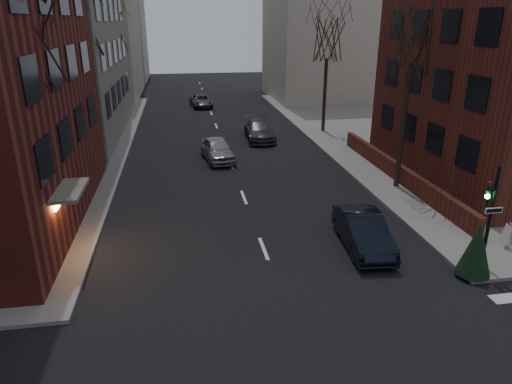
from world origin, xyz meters
TOP-DOWN VIEW (x-y plane):
  - low_wall_right at (9.30, 19.00)m, footprint 0.35×16.00m
  - building_distant_la at (-15.00, 55.00)m, footprint 14.00×16.00m
  - building_distant_ra at (15.00, 50.00)m, footprint 14.00×14.00m
  - building_distant_lb at (-13.00, 72.00)m, footprint 10.00×12.00m
  - traffic_signal at (7.94, 8.99)m, footprint 0.76×0.44m
  - tree_left_a at (-8.80, 14.00)m, footprint 4.18×4.18m
  - tree_left_b at (-8.80, 26.00)m, footprint 4.40×4.40m
  - tree_left_c at (-8.80, 40.00)m, footprint 3.96×3.96m
  - tree_right_a at (8.80, 18.00)m, footprint 3.96×3.96m
  - tree_right_b at (8.80, 32.00)m, footprint 3.74×3.74m
  - streetlamp_near at (-8.20, 22.00)m, footprint 0.36×0.36m
  - streetlamp_far at (-8.20, 42.00)m, footprint 0.36×0.36m
  - parked_sedan at (4.14, 11.45)m, footprint 1.93×4.65m
  - car_lane_silver at (-0.80, 25.26)m, footprint 2.38×4.68m
  - car_lane_gray at (3.01, 30.42)m, footprint 2.31×5.31m
  - car_lane_far at (-0.80, 45.92)m, footprint 2.53×4.79m
  - sandwich_board at (10.10, 10.29)m, footprint 0.55×0.67m
  - evergreen_shrub at (7.30, 8.50)m, footprint 1.52×1.52m

SIDE VIEW (x-z plane):
  - sandwich_board at x=10.10m, z-range 0.15..1.09m
  - car_lane_far at x=-0.80m, z-range 0.00..1.28m
  - low_wall_right at x=9.30m, z-range 0.15..1.15m
  - parked_sedan at x=4.14m, z-range 0.00..1.50m
  - car_lane_gray at x=3.01m, z-range 0.00..1.52m
  - car_lane_silver at x=-0.80m, z-range 0.00..1.53m
  - evergreen_shrub at x=7.30m, z-range 0.15..2.22m
  - traffic_signal at x=7.94m, z-range -0.09..3.91m
  - streetlamp_near at x=-8.20m, z-range 1.10..7.38m
  - streetlamp_far at x=-8.20m, z-range 1.10..7.38m
  - building_distant_lb at x=-13.00m, z-range 0.00..14.00m
  - tree_right_b at x=8.80m, z-range 3.00..12.18m
  - building_distant_ra at x=15.00m, z-range 0.00..16.00m
  - tree_left_c at x=-8.80m, z-range 3.17..12.89m
  - tree_right_a at x=8.80m, z-range 3.17..12.89m
  - tree_left_a at x=-8.80m, z-range 3.34..13.60m
  - tree_left_b at x=-8.80m, z-range 3.51..14.31m
  - building_distant_la at x=-15.00m, z-range 0.00..18.00m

